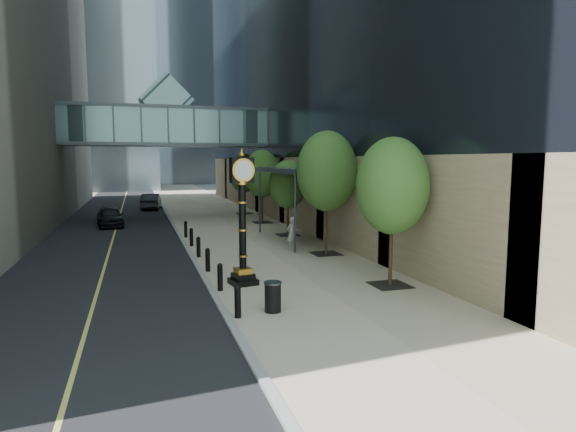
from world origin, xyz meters
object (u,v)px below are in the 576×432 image
object	(u,v)px
street_clock	(243,228)
car_far	(151,201)
trash_bin	(273,298)
car_near	(110,216)
pedestrian	(292,234)

from	to	relation	value
street_clock	car_far	distance (m)	31.23
trash_bin	car_near	bearing A→B (deg)	104.52
street_clock	trash_bin	size ratio (longest dim) A/B	5.61
trash_bin	car_far	world-z (taller)	car_far
car_near	car_far	xyz separation A→B (m)	(3.23, 11.93, 0.04)
car_near	car_far	world-z (taller)	car_far
trash_bin	car_near	world-z (taller)	car_near
street_clock	pedestrian	world-z (taller)	street_clock
trash_bin	pedestrian	size ratio (longest dim) A/B	0.50
trash_bin	street_clock	bearing A→B (deg)	92.79
pedestrian	car_far	size ratio (longest dim) A/B	0.39
trash_bin	pedestrian	world-z (taller)	pedestrian
car_near	street_clock	bearing A→B (deg)	-79.28
street_clock	car_far	bearing A→B (deg)	83.99
pedestrian	car_far	distance (m)	25.91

